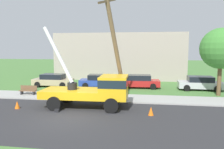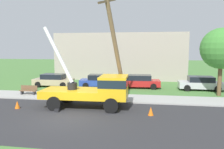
# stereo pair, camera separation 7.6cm
# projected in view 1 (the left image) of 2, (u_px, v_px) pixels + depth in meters

# --- Properties ---
(ground_plane) EXTENTS (120.00, 120.00, 0.00)m
(ground_plane) POSITION_uv_depth(u_px,v_px,m) (104.00, 86.00, 25.34)
(ground_plane) COLOR #477538
(road_asphalt) EXTENTS (80.00, 8.43, 0.01)m
(road_asphalt) POSITION_uv_depth(u_px,v_px,m) (68.00, 118.00, 13.56)
(road_asphalt) COLOR #2B2B2D
(road_asphalt) RESTS_ON ground
(sidewalk_strip) EXTENTS (80.00, 3.01, 0.10)m
(sidewalk_strip) POSITION_uv_depth(u_px,v_px,m) (91.00, 97.00, 19.17)
(sidewalk_strip) COLOR #9E9E99
(sidewalk_strip) RESTS_ON ground
(utility_truck) EXTENTS (6.81, 3.21, 5.98)m
(utility_truck) POSITION_uv_depth(u_px,v_px,m) (96.00, 88.00, 15.82)
(utility_truck) COLOR gold
(utility_truck) RESTS_ON ground
(leaning_utility_pole) EXTENTS (1.94, 2.92, 8.72)m
(leaning_utility_pole) POSITION_uv_depth(u_px,v_px,m) (115.00, 46.00, 16.44)
(leaning_utility_pole) COLOR brown
(leaning_utility_pole) RESTS_ON ground
(traffic_cone_ahead) EXTENTS (0.36, 0.36, 0.56)m
(traffic_cone_ahead) POSITION_uv_depth(u_px,v_px,m) (151.00, 111.00, 14.08)
(traffic_cone_ahead) COLOR orange
(traffic_cone_ahead) RESTS_ON ground
(traffic_cone_behind) EXTENTS (0.36, 0.36, 0.56)m
(traffic_cone_behind) POSITION_uv_depth(u_px,v_px,m) (17.00, 105.00, 15.65)
(traffic_cone_behind) COLOR orange
(traffic_cone_behind) RESTS_ON ground
(parked_sedan_tan) EXTENTS (4.42, 2.05, 1.42)m
(parked_sedan_tan) POSITION_uv_depth(u_px,v_px,m) (53.00, 80.00, 24.86)
(parked_sedan_tan) COLOR tan
(parked_sedan_tan) RESTS_ON ground
(parked_sedan_blue) EXTENTS (4.54, 2.26, 1.42)m
(parked_sedan_blue) POSITION_uv_depth(u_px,v_px,m) (100.00, 81.00, 24.28)
(parked_sedan_blue) COLOR #263F99
(parked_sedan_blue) RESTS_ON ground
(parked_sedan_red) EXTENTS (4.48, 2.16, 1.42)m
(parked_sedan_red) POSITION_uv_depth(u_px,v_px,m) (139.00, 81.00, 23.97)
(parked_sedan_red) COLOR #B21E1E
(parked_sedan_red) RESTS_ON ground
(parked_sedan_silver) EXTENTS (4.42, 2.06, 1.42)m
(parked_sedan_silver) POSITION_uv_depth(u_px,v_px,m) (200.00, 83.00, 22.70)
(parked_sedan_silver) COLOR #B7B7BF
(parked_sedan_silver) RESTS_ON ground
(park_bench) EXTENTS (1.60, 0.45, 0.90)m
(park_bench) POSITION_uv_depth(u_px,v_px,m) (28.00, 90.00, 20.07)
(park_bench) COLOR brown
(park_bench) RESTS_ON ground
(roadside_tree_near) EXTENTS (3.66, 3.66, 6.13)m
(roadside_tree_near) POSITION_uv_depth(u_px,v_px,m) (221.00, 49.00, 19.55)
(roadside_tree_near) COLOR brown
(roadside_tree_near) RESTS_ON ground
(lowrise_building_backdrop) EXTENTS (18.00, 6.00, 6.40)m
(lowrise_building_backdrop) POSITION_uv_depth(u_px,v_px,m) (120.00, 56.00, 32.02)
(lowrise_building_backdrop) COLOR #A5998C
(lowrise_building_backdrop) RESTS_ON ground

